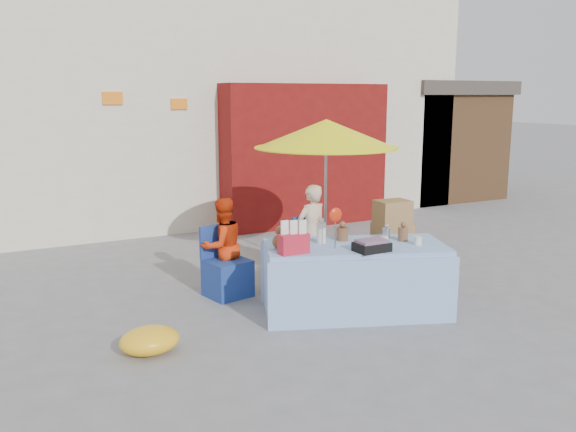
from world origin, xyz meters
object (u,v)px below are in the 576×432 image
chair_left (227,275)px  box_stack (392,244)px  market_table (354,277)px  chair_right (316,262)px  umbrella (326,134)px  vendor_orange (222,246)px  vendor_beige (311,232)px

chair_left → box_stack: box_stack is taller
market_table → chair_right: 1.20m
chair_right → umbrella: bearing=31.7°
chair_right → chair_left: bearing=168.5°
vendor_orange → vendor_beige: bearing=168.5°
vendor_orange → box_stack: size_ratio=1.10×
chair_left → vendor_orange: (0.00, 0.13, 0.34)m
market_table → vendor_orange: 1.69m
chair_left → vendor_beige: size_ratio=0.67×
market_table → box_stack: size_ratio=2.08×
chair_right → box_stack: (0.89, -0.43, 0.24)m
vendor_orange → vendor_beige: size_ratio=0.94×
chair_left → umbrella: umbrella is taller
box_stack → umbrella: bearing=129.4°
box_stack → market_table: bearing=-145.3°
vendor_orange → umbrella: umbrella is taller
market_table → vendor_beige: 1.35m
market_table → chair_right: bearing=101.2°
chair_left → box_stack: 2.19m
market_table → umbrella: bearing=91.8°
vendor_orange → umbrella: bearing=174.0°
chair_right → umbrella: 1.69m
box_stack → chair_right: bearing=154.3°
chair_right → box_stack: bearing=-37.2°
vendor_beige → umbrella: (0.30, 0.15, 1.26)m
box_stack → vendor_orange: bearing=165.3°
umbrella → box_stack: umbrella is taller
chair_right → vendor_beige: vendor_beige is taller
chair_left → umbrella: (1.55, 0.28, 1.64)m
chair_left → vendor_beige: bearing=-5.4°
vendor_beige → chair_left: bearing=-5.4°
box_stack → vendor_beige: bearing=147.6°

